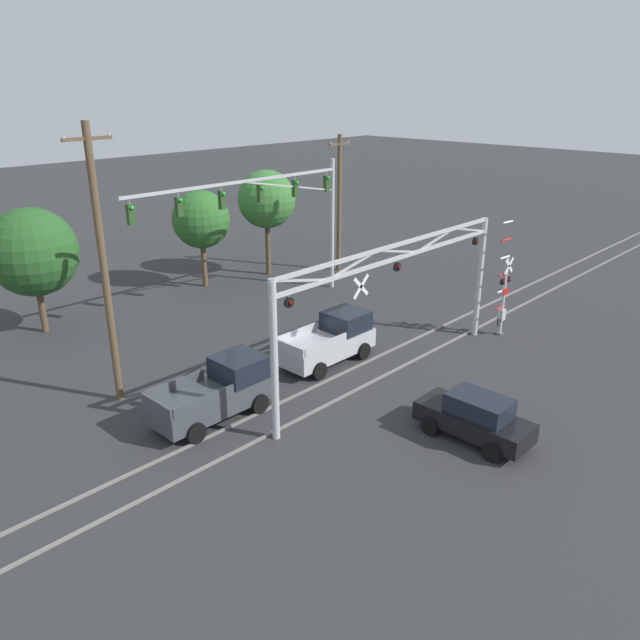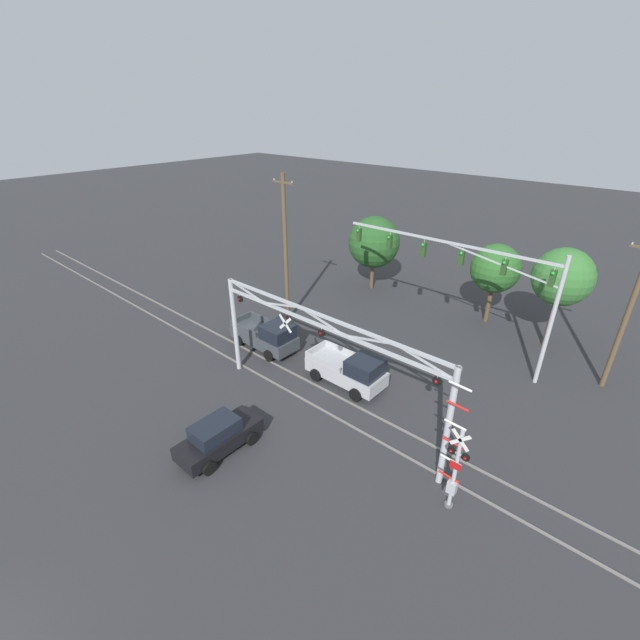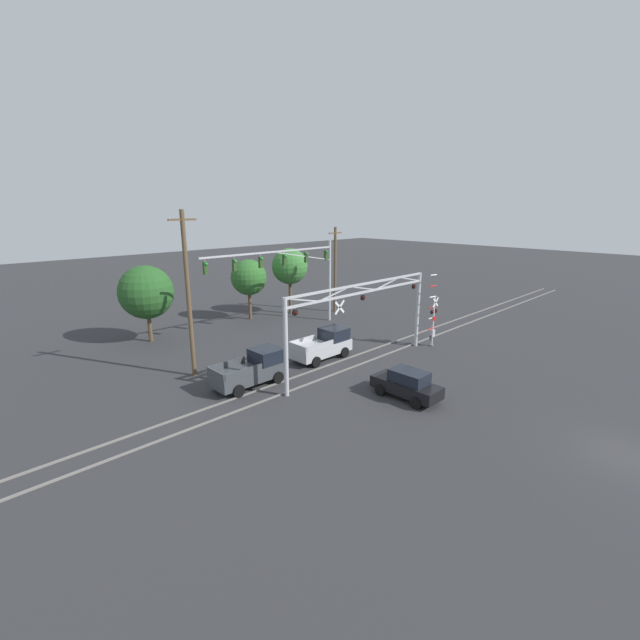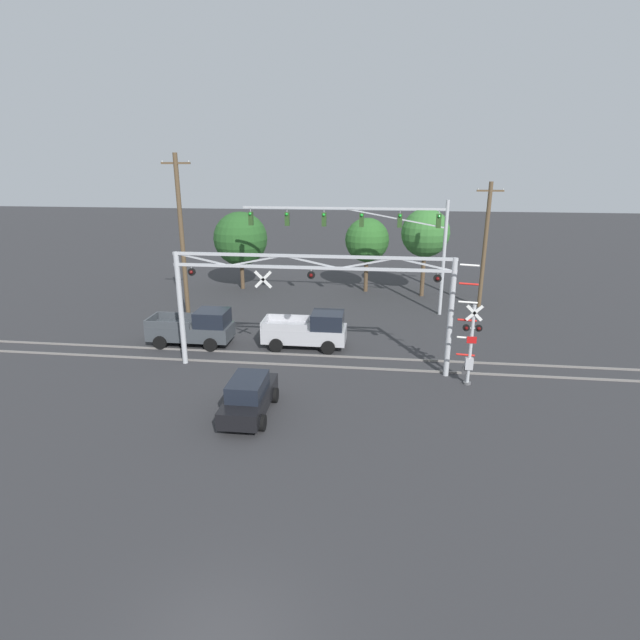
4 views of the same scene
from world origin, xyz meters
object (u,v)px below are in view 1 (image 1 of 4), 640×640
at_px(sedan_waiting, 475,417).
at_px(background_tree_far_right_verge, 267,199).
at_px(pickup_truck_following, 218,391).
at_px(utility_pole_left, 104,267).
at_px(crossing_signal_mast, 503,296).
at_px(traffic_signal_span, 280,205).
at_px(background_tree_far_left_verge, 201,220).
at_px(utility_pole_right, 339,202).
at_px(crossing_gantry, 396,286).
at_px(background_tree_beyond_span, 33,252).
at_px(pickup_truck_lead, 331,340).

xyz_separation_m(sedan_waiting, background_tree_far_right_verge, (8.54, 20.30, 4.04)).
relative_size(pickup_truck_following, utility_pole_left, 0.45).
relative_size(crossing_signal_mast, traffic_signal_span, 0.42).
xyz_separation_m(pickup_truck_following, utility_pole_left, (-1.95, 3.86, 4.44)).
height_order(traffic_signal_span, background_tree_far_left_verge, traffic_signal_span).
relative_size(crossing_signal_mast, pickup_truck_following, 1.23).
distance_m(crossing_signal_mast, background_tree_far_left_verge, 18.00).
height_order(sedan_waiting, utility_pole_right, utility_pole_right).
xyz_separation_m(crossing_signal_mast, traffic_signal_span, (-4.22, 11.31, 3.59)).
distance_m(crossing_gantry, utility_pole_right, 16.43).
bearing_deg(utility_pole_left, crossing_gantry, -36.28).
bearing_deg(utility_pole_right, background_tree_far_right_verge, 145.87).
bearing_deg(crossing_signal_mast, sedan_waiting, -156.26).
height_order(crossing_signal_mast, traffic_signal_span, traffic_signal_span).
height_order(sedan_waiting, background_tree_far_right_verge, background_tree_far_right_verge).
bearing_deg(background_tree_beyond_span, traffic_signal_span, -25.93).
bearing_deg(pickup_truck_lead, background_tree_beyond_span, 120.01).
bearing_deg(traffic_signal_span, background_tree_far_right_verge, 55.57).
relative_size(pickup_truck_following, background_tree_beyond_span, 0.75).
bearing_deg(crossing_gantry, background_tree_beyond_span, 116.45).
bearing_deg(pickup_truck_lead, traffic_signal_span, 62.34).
height_order(traffic_signal_span, background_tree_beyond_span, traffic_signal_span).
bearing_deg(utility_pole_right, sedan_waiting, -125.16).
bearing_deg(crossing_signal_mast, background_tree_far_left_verge, 107.29).
height_order(utility_pole_left, background_tree_far_left_verge, utility_pole_left).
bearing_deg(crossing_signal_mast, utility_pole_right, 77.53).
xyz_separation_m(crossing_gantry, background_tree_far_left_verge, (2.23, 16.17, 0.07)).
bearing_deg(utility_pole_left, background_tree_beyond_span, 83.20).
relative_size(utility_pole_left, background_tree_far_right_verge, 1.57).
xyz_separation_m(crossing_signal_mast, sedan_waiting, (-9.45, -4.16, -1.18)).
height_order(pickup_truck_lead, utility_pole_right, utility_pole_right).
bearing_deg(sedan_waiting, traffic_signal_span, 71.31).
distance_m(utility_pole_left, background_tree_beyond_span, 9.42).
height_order(utility_pole_right, background_tree_beyond_span, utility_pole_right).
xyz_separation_m(crossing_signal_mast, background_tree_beyond_span, (-15.44, 16.77, 2.08)).
bearing_deg(background_tree_beyond_span, sedan_waiting, -74.03).
xyz_separation_m(crossing_signal_mast, pickup_truck_following, (-14.60, 3.64, -1.03)).
bearing_deg(pickup_truck_following, background_tree_far_right_verge, 42.42).
distance_m(pickup_truck_following, background_tree_beyond_span, 13.52).
bearing_deg(pickup_truck_following, utility_pole_left, 116.72).
bearing_deg(traffic_signal_span, sedan_waiting, -108.69).
height_order(crossing_signal_mast, utility_pole_right, utility_pole_right).
bearing_deg(background_tree_far_right_verge, crossing_gantry, -113.51).
height_order(crossing_signal_mast, pickup_truck_lead, crossing_signal_mast).
distance_m(crossing_signal_mast, pickup_truck_lead, 9.05).
height_order(pickup_truck_lead, background_tree_far_right_verge, background_tree_far_right_verge).
relative_size(sedan_waiting, background_tree_far_left_verge, 0.69).
xyz_separation_m(crossing_signal_mast, pickup_truck_lead, (-8.06, 3.99, -1.03)).
xyz_separation_m(pickup_truck_following, sedan_waiting, (5.14, -7.79, -0.15)).
distance_m(utility_pole_right, background_tree_far_right_verge, 4.72).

